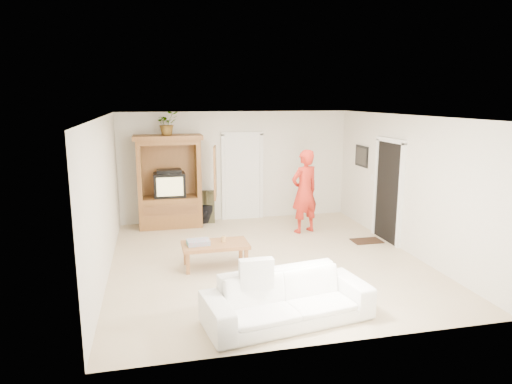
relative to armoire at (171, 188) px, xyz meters
The scene contains 19 objects.
floor 3.22m from the armoire, 59.36° to the right, with size 6.00×6.00×0.00m, color tan.
ceiling 3.53m from the armoire, 59.36° to the right, with size 6.00×6.00×0.00m, color white.
wall_back 1.66m from the armoire, 12.11° to the left, with size 5.50×5.50×0.00m, color silver.
wall_front 5.89m from the armoire, 74.44° to the right, with size 5.50×5.50×0.00m, color silver.
wall_left 2.94m from the armoire, 113.79° to the right, with size 6.00×6.00×0.00m, color silver.
wall_right 5.09m from the armoire, 31.60° to the right, with size 6.00×6.00×0.00m, color silver.
armoire is the anchor object (origin of this frame).
door_back 1.76m from the armoire, 10.13° to the left, with size 0.85×0.05×2.04m, color white.
doorway_right 4.77m from the armoire, 25.61° to the right, with size 0.05×0.90×2.04m, color black.
framed_picture 4.43m from the armoire, 10.03° to the right, with size 0.03×0.60×0.48m, color black.
doormat 4.48m from the armoire, 28.01° to the right, with size 0.60×0.40×0.02m, color #382316.
plant 1.45m from the armoire, 126.74° to the right, with size 0.47×0.41×0.52m, color #4C7238.
man 3.04m from the armoire, 21.59° to the right, with size 0.67×0.44×1.83m, color red.
sofa 5.20m from the armoire, 75.58° to the right, with size 2.20×0.86×0.64m, color white.
coffee_table 2.92m from the armoire, 77.37° to the right, with size 1.16×0.64×0.43m.
towel 2.86m from the armoire, 83.17° to the right, with size 0.38×0.28×0.08m, color #D44672.
candle 2.89m from the armoire, 74.07° to the right, with size 0.08×0.08×0.10m, color tan.
backpack_black 1.02m from the armoire, ahead, with size 0.36×0.21×0.44m, color black, non-canonical shape.
backpack_olive 1.00m from the armoire, 12.86° to the left, with size 0.39×0.29×0.74m, color #47442B, non-canonical shape.
Camera 1 is at (-1.93, -7.69, 2.91)m, focal length 32.00 mm.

